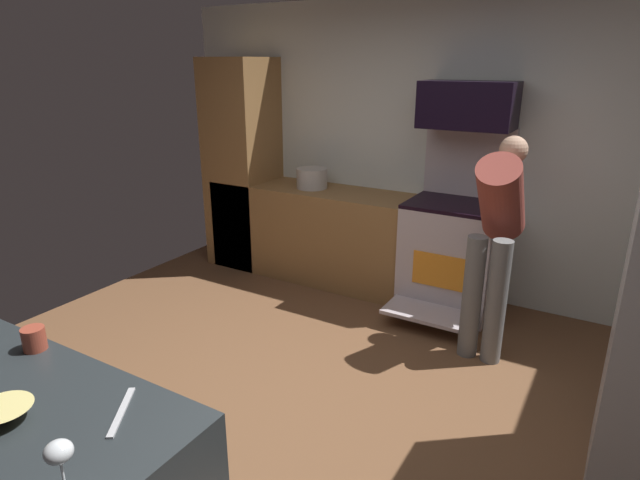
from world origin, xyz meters
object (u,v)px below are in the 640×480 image
Objects in this scene: person_cook at (496,231)px; mixing_bowl_large at (4,414)px; microwave at (468,105)px; mug_coffee at (34,339)px; wine_glass_far at (59,454)px; stock_pot at (312,178)px; oven_range at (452,252)px.

person_cook is 8.04× the size of mixing_bowl_large.
microwave is 1.14m from person_cook.
mug_coffee is (-0.86, -3.24, -0.78)m from microwave.
wine_glass_far is 0.92m from mug_coffee.
microwave is 3.81× the size of mixing_bowl_large.
person_cook reaches higher than mug_coffee.
mug_coffee is at bearing -79.94° from stock_pot.
mug_coffee is at bearing 152.63° from wine_glass_far.
stock_pot is (-0.56, 3.16, 0.05)m from mug_coffee.
oven_range is 5.22× the size of stock_pot.
wine_glass_far is 1.70× the size of mug_coffee.
person_cook is 5.28× the size of stock_pot.
wine_glass_far is at bearing -99.47° from person_cook.
person_cook is (0.46, -0.58, 0.42)m from oven_range.
oven_range is at bearing -90.00° from microwave.
mixing_bowl_large is (-0.96, -2.90, -0.00)m from person_cook.
microwave is at bearing 3.23° from stock_pot.
microwave is 4.35× the size of wine_glass_far.
oven_range is 1.22m from microwave.
oven_range reaches higher than stock_pot.
wine_glass_far is 0.57× the size of stock_pot.
person_cook is at bearing 62.90° from mug_coffee.
oven_range is 0.99× the size of person_cook.
wine_glass_far reaches higher than mixing_bowl_large.
microwave is 3.73m from wine_glass_far.
wine_glass_far is at bearing -90.63° from microwave.
person_cook reaches higher than mixing_bowl_large.
mixing_bowl_large is at bearing 169.12° from wine_glass_far.
oven_range is 0.85m from person_cook.
mixing_bowl_large is (-0.50, -3.57, -0.80)m from microwave.
microwave is at bearing 124.50° from person_cook.
oven_range is 3.29m from mug_coffee.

